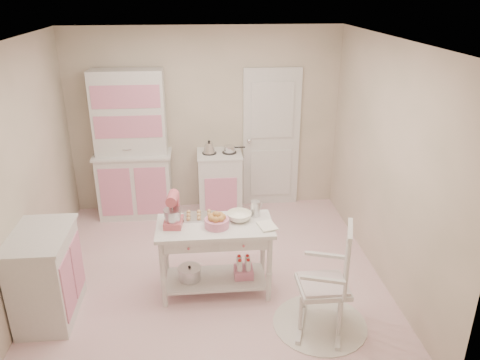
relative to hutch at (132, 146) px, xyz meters
name	(u,v)px	position (x,y,z in m)	size (l,w,h in m)	color
room_shell	(209,138)	(1.02, -1.66, 0.61)	(3.84, 3.84, 2.62)	pink
door	(271,139)	(1.97, 0.21, -0.02)	(0.82, 0.05, 2.04)	silver
hutch	(132,146)	(0.00, 0.00, 0.00)	(1.06, 0.50, 2.08)	silver
stove	(220,183)	(1.20, -0.05, -0.58)	(0.62, 0.57, 0.92)	silver
base_cabinet	(46,275)	(-0.61, -2.20, -0.58)	(0.54, 0.84, 0.92)	silver
lace_rug	(320,324)	(2.04, -2.60, -1.03)	(0.92, 0.92, 0.01)	white
rocking_chair	(323,277)	(2.04, -2.60, -0.49)	(0.48, 0.72, 1.10)	silver
work_table	(216,258)	(1.05, -1.94, -0.64)	(1.20, 0.60, 0.80)	silver
stand_mixer	(173,211)	(0.63, -1.92, -0.07)	(0.20, 0.28, 0.34)	#CA5561
cookie_tray	(200,217)	(0.90, -1.76, -0.23)	(0.34, 0.24, 0.02)	silver
bread_basket	(217,223)	(1.07, -1.99, -0.19)	(0.25, 0.25, 0.09)	pink
mixing_bowl	(239,216)	(1.31, -1.86, -0.20)	(0.26, 0.26, 0.08)	white
metal_pitcher	(255,209)	(1.49, -1.78, -0.16)	(0.10, 0.10, 0.17)	silver
recipe_book	(260,227)	(1.50, -2.06, -0.23)	(0.16, 0.22, 0.02)	white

